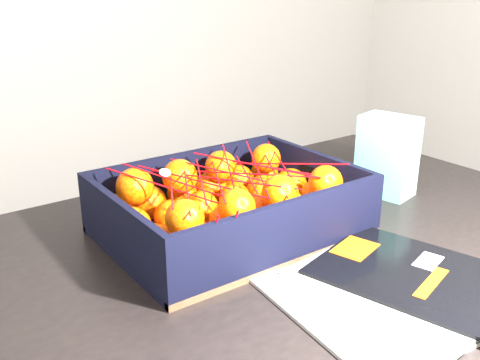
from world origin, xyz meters
TOP-DOWN VIEW (x-y plane):
  - table at (-0.20, 0.21)m, footprint 1.20×0.81m
  - magazine_stack at (-0.19, -0.03)m, footprint 0.37×0.33m
  - produce_crate at (-0.27, 0.28)m, footprint 0.43×0.32m
  - clementine_heap at (-0.27, 0.28)m, footprint 0.41×0.30m
  - mesh_net at (-0.28, 0.27)m, footprint 0.36×0.28m
  - retail_carton at (0.11, 0.25)m, footprint 0.10×0.13m

SIDE VIEW (x-z plane):
  - table at x=-0.20m, z-range 0.28..1.03m
  - magazine_stack at x=-0.19m, z-range 0.75..0.77m
  - produce_crate at x=-0.27m, z-range 0.73..0.84m
  - clementine_heap at x=-0.27m, z-range 0.75..0.86m
  - retail_carton at x=0.11m, z-range 0.75..0.92m
  - mesh_net at x=-0.28m, z-range 0.81..0.91m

